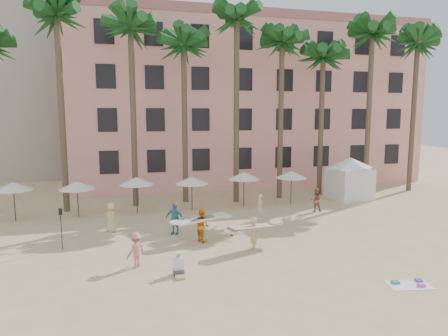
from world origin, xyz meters
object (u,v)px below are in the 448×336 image
pink_hotel (242,106)px  cabana (350,174)px  carrier_white (202,224)px  carrier_yellow (255,231)px

pink_hotel → cabana: bearing=-66.7°
carrier_white → carrier_yellow: bearing=-40.0°
carrier_yellow → cabana: bearing=40.3°
pink_hotel → carrier_white: pink_hotel is taller
pink_hotel → carrier_yellow: 24.77m
cabana → carrier_yellow: (-11.85, -10.05, -1.08)m
carrier_yellow → carrier_white: bearing=140.0°
pink_hotel → cabana: 15.20m
pink_hotel → carrier_white: 23.70m
cabana → carrier_white: size_ratio=1.53×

